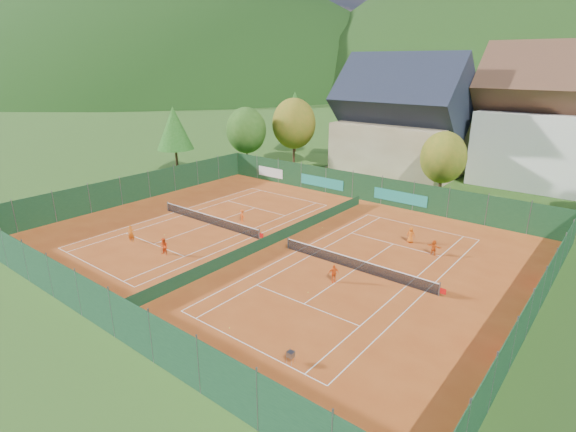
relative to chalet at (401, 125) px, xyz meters
The scene contains 30 objects.
ground 30.87m from the chalet, 84.29° to the right, with size 600.00×600.00×0.00m, color #2A5219.
clay_pad 30.87m from the chalet, 84.29° to the right, with size 40.00×32.00×0.01m, color #A64418.
court_markings_left 31.12m from the chalet, 99.46° to the right, with size 11.03×23.83×0.00m.
court_markings_right 32.63m from the chalet, 69.86° to the right, with size 11.03×23.83×0.00m.
tennis_net_left 31.00m from the chalet, 99.17° to the right, with size 13.30×0.10×1.02m.
tennis_net_right 32.59m from the chalet, 69.60° to the right, with size 13.30×0.10×1.02m.
court_divider 30.77m from the chalet, 84.29° to the right, with size 0.03×28.80×1.00m.
fence_north 15.14m from the chalet, 79.70° to the right, with size 40.00×0.10×3.00m.
fence_south 46.38m from the chalet, 86.27° to the right, with size 40.00×0.04×3.00m.
fence_west 34.86m from the chalet, 119.54° to the right, with size 0.04×32.00×3.00m.
fence_east 38.11m from the chalet, 52.48° to the right, with size 0.09×32.00×3.00m.
chalet is the anchor object (origin of this frame).
hotel_block_a 19.94m from the chalet, 17.53° to the left, with size 21.60×11.00×17.25m.
tree_west_front 21.51m from the chalet, 152.24° to the right, with size 5.72×5.72×8.69m.
tree_west_mid 15.53m from the chalet, 165.07° to the right, with size 6.44×6.44×9.78m.
tree_west_back 21.38m from the chalet, 169.22° to the left, with size 5.60×5.60×10.00m.
tree_center 12.19m from the chalet, 41.63° to the right, with size 5.01×5.01×7.60m.
tree_west_side 30.81m from the chalet, 144.25° to the right, with size 5.04×5.04×9.00m.
ball_hopper 44.35m from the chalet, 71.36° to the right, with size 0.34×0.34×0.80m.
loose_ball_0 35.64m from the chalet, 99.89° to the right, with size 0.07×0.07×0.07m, color #CCD833.
loose_ball_1 42.88m from the chalet, 77.39° to the right, with size 0.07×0.07×0.07m, color #CCD833.
loose_ball_2 25.36m from the chalet, 80.50° to the right, with size 0.07×0.07×0.07m, color #CCD833.
loose_ball_3 23.90m from the chalet, 85.30° to the right, with size 0.07×0.07×0.07m, color #CCD833.
loose_ball_4 37.11m from the chalet, 73.57° to the right, with size 0.07×0.07×0.07m, color #CCD833.
player_left_near 38.32m from the chalet, 100.56° to the right, with size 0.54×0.35×1.47m, color orange.
player_left_mid 37.72m from the chalet, 93.73° to the right, with size 0.69×0.54×1.42m, color #F04C15.
player_left_far 28.32m from the chalet, 96.35° to the right, with size 0.79×0.45×1.22m, color #F25615.
player_right_near 34.89m from the chalet, 71.68° to the right, with size 0.79×0.33×1.34m, color #F95816.
player_right_far_a 26.09m from the chalet, 61.84° to the right, with size 0.70×0.45×1.43m, color orange.
player_right_far_b 28.39m from the chalet, 58.47° to the right, with size 1.18×0.37×1.27m, color #E45A14.
Camera 1 is at (23.03, -26.91, 14.78)m, focal length 28.00 mm.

